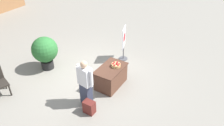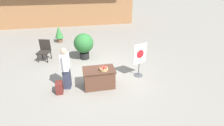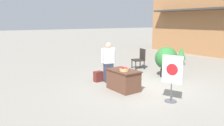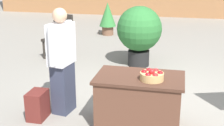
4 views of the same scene
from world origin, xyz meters
name	(u,v)px [view 3 (image 3 of 4)]	position (x,y,z in m)	size (l,w,h in m)	color
ground_plane	(145,86)	(0.00, 0.00, 0.00)	(120.00, 120.00, 0.00)	gray
display_table	(123,80)	(-0.06, -1.01, 0.37)	(1.19, 0.74, 0.73)	brown
apple_basket	(124,69)	(0.11, -1.11, 0.79)	(0.31, 0.31, 0.16)	tan
person_visitor	(108,62)	(-1.25, -0.83, 0.81)	(0.32, 0.60, 1.59)	#33384C
backpack	(98,76)	(-1.53, -1.14, 0.21)	(0.24, 0.34, 0.42)	maroon
poster_board	(172,76)	(1.68, -0.55, 0.79)	(0.60, 0.36, 1.42)	#4C4C51
patio_chair	(140,58)	(-2.39, 1.94, 0.56)	(0.69, 0.69, 1.03)	#28231E
potted_plant_far_right	(166,59)	(-0.44, 1.68, 0.78)	(0.98, 0.98, 1.32)	black
potted_plant_near_left	(181,54)	(-1.84, 4.59, 0.58)	(0.53, 0.53, 1.03)	brown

